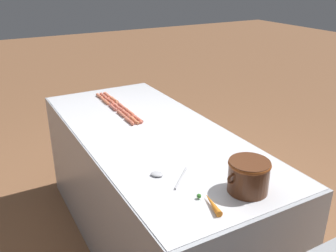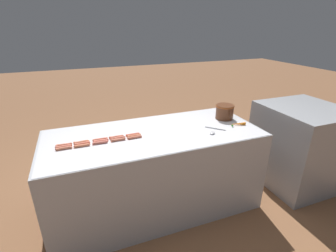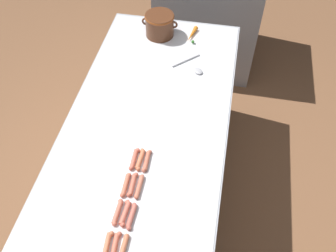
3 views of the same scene
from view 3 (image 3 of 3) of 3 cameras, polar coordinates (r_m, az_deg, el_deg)
name	(u,v)px [view 3 (image 3 of 3)]	position (r m, az deg, el deg)	size (l,w,h in m)	color
ground_plane	(150,204)	(2.90, -2.74, -11.92)	(20.00, 20.00, 0.00)	brown
griddle_counter	(148,172)	(2.50, -3.13, -7.09)	(0.95, 2.19, 0.91)	#ADAFB5
back_cabinet	(209,12)	(3.77, 6.33, 17.12)	(0.93, 0.89, 1.02)	#939599
hot_dog_1	(107,246)	(1.79, -9.41, -17.73)	(0.03, 0.14, 0.02)	#D2724D
hot_dog_2	(118,212)	(1.85, -7.78, -13.02)	(0.03, 0.14, 0.02)	#CD6A53
hot_dog_3	(126,185)	(1.92, -6.54, -9.00)	(0.03, 0.14, 0.02)	#D16A4E
hot_dog_4	(134,159)	(2.00, -5.26, -5.09)	(0.03, 0.14, 0.02)	#D5654F
hot_dog_6	(115,246)	(1.78, -8.19, -17.85)	(0.03, 0.14, 0.02)	#D6684F
hot_dog_7	(125,213)	(1.84, -6.63, -13.20)	(0.03, 0.14, 0.02)	#D56A55
hot_dog_8	(133,185)	(1.91, -5.48, -8.96)	(0.03, 0.14, 0.02)	#CC6750
hot_dog_9	(140,160)	(1.99, -4.29, -5.17)	(0.03, 0.14, 0.02)	#CF724C
hot_dog_11	(123,249)	(1.77, -6.89, -18.26)	(0.03, 0.14, 0.02)	#D7714D
hot_dog_12	(132,216)	(1.83, -5.62, -13.67)	(0.03, 0.14, 0.02)	#C96453
hot_dog_13	(139,187)	(1.90, -4.44, -9.28)	(0.03, 0.14, 0.02)	#CC6D53
hot_dog_14	(147,161)	(1.99, -3.28, -5.39)	(0.03, 0.14, 0.02)	#CD694E
bean_pot	(160,24)	(2.72, -1.30, 15.45)	(0.26, 0.21, 0.17)	#562D19
serving_spoon	(194,67)	(2.49, 4.00, 8.98)	(0.22, 0.21, 0.02)	#B7B7BC
carrot	(192,35)	(2.75, 3.71, 13.84)	(0.07, 0.18, 0.03)	orange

